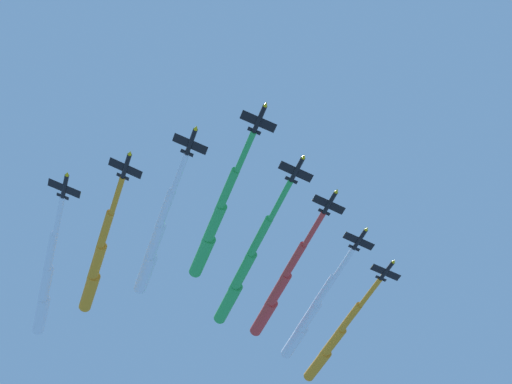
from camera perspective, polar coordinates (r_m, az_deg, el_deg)
The scene contains 8 objects.
jet_lead at distance 220.81m, azimuth -2.84°, elevation -2.29°, with size 68.16×8.16×4.34m.
jet_port_inner at distance 234.83m, azimuth -0.94°, elevation -5.52°, with size 75.07×8.15×4.37m.
jet_starboard_inner at distance 228.27m, azimuth -6.81°, elevation -3.49°, with size 69.00×8.16×4.34m.
jet_port_mid at distance 246.15m, azimuth 1.45°, elevation -6.71°, with size 70.51×8.10×4.41m.
jet_starboard_mid at distance 236.42m, azimuth -10.64°, elevation -4.78°, with size 70.08×8.16×4.37m.
jet_port_outer at distance 258.09m, azimuth 3.53°, elevation -8.46°, with size 68.74×8.09×4.40m.
jet_starboard_outer at distance 248.57m, azimuth -13.94°, elevation -6.19°, with size 75.47×8.16×4.32m.
jet_trail_port at distance 272.15m, azimuth 5.13°, elevation -10.11°, with size 69.92×8.19×4.33m.
Camera 1 is at (-153.39, 44.21, 18.02)m, focal length 59.62 mm.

